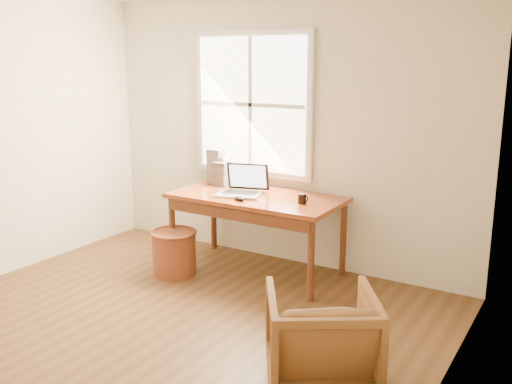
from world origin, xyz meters
TOP-DOWN VIEW (x-y plane):
  - room_shell at (-0.02, 0.16)m, footprint 4.04×4.54m
  - desk at (0.00, 1.80)m, footprint 1.60×0.80m
  - armchair at (1.35, 0.36)m, footprint 0.92×0.93m
  - wicker_stool at (-0.63, 1.35)m, footprint 0.47×0.47m
  - laptop at (-0.14, 1.70)m, footprint 0.48×0.50m
  - mouse at (-0.02, 1.55)m, footprint 0.13×0.10m
  - coffee_mug at (0.50, 1.76)m, footprint 0.08×0.08m
  - cd_stack_a at (-0.57, 2.07)m, footprint 0.16×0.15m
  - cd_stack_b at (-0.51, 1.98)m, footprint 0.15×0.13m
  - cd_stack_c at (-0.63, 2.05)m, footprint 0.16×0.14m
  - cd_stack_d at (-0.47, 2.06)m, footprint 0.16×0.15m

SIDE VIEW (x-z plane):
  - wicker_stool at x=-0.63m, z-range 0.00..0.41m
  - armchair at x=1.35m, z-range 0.00..0.62m
  - desk at x=0.00m, z-range 0.71..0.75m
  - mouse at x=-0.02m, z-range 0.75..0.79m
  - coffee_mug at x=0.50m, z-range 0.75..0.84m
  - cd_stack_d at x=-0.47m, z-range 0.75..0.92m
  - cd_stack_b at x=-0.51m, z-range 0.75..0.99m
  - cd_stack_a at x=-0.57m, z-range 0.75..1.03m
  - laptop at x=-0.14m, z-range 0.75..1.04m
  - cd_stack_c at x=-0.63m, z-range 0.75..1.10m
  - room_shell at x=-0.02m, z-range 0.00..2.64m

